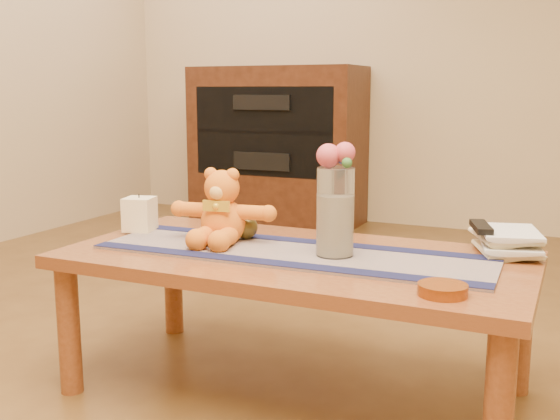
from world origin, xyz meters
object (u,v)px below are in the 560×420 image
at_px(amber_dish, 443,290).
at_px(tv_remote, 481,227).
at_px(teddy_bear, 223,207).
at_px(bronze_ball, 246,227).
at_px(glass_vase, 335,212).
at_px(book_bottom, 479,250).
at_px(pillar_candle, 140,214).

bearing_deg(amber_dish, tv_remote, 87.00).
height_order(teddy_bear, bronze_ball, teddy_bear).
bearing_deg(glass_vase, tv_remote, 30.01).
height_order(book_bottom, tv_remote, tv_remote).
bearing_deg(pillar_candle, book_bottom, 9.08).
bearing_deg(book_bottom, glass_vase, -169.26).
relative_size(glass_vase, bronze_ball, 3.34).
distance_m(glass_vase, tv_remote, 0.45).
bearing_deg(bronze_ball, book_bottom, 11.29).
relative_size(teddy_bear, tv_remote, 2.07).
distance_m(bronze_ball, book_bottom, 0.74).
distance_m(teddy_bear, pillar_candle, 0.35).
distance_m(bronze_ball, amber_dish, 0.77).
bearing_deg(book_bottom, teddy_bear, 174.25).
bearing_deg(teddy_bear, book_bottom, 6.65).
distance_m(pillar_candle, glass_vase, 0.74).
bearing_deg(bronze_ball, teddy_bear, -130.78).
relative_size(book_bottom, amber_dish, 1.85).
xyz_separation_m(bronze_ball, book_bottom, (0.72, 0.14, -0.04)).
relative_size(bronze_ball, amber_dish, 0.64).
bearing_deg(pillar_candle, amber_dish, -14.58).
distance_m(book_bottom, tv_remote, 0.08).
height_order(teddy_bear, tv_remote, teddy_bear).
bearing_deg(tv_remote, pillar_candle, 171.06).
bearing_deg(teddy_bear, tv_remote, 5.94).
relative_size(glass_vase, tv_remote, 1.62).
bearing_deg(pillar_candle, teddy_bear, -4.19).
bearing_deg(amber_dish, bronze_ball, 155.44).
xyz_separation_m(book_bottom, amber_dish, (-0.02, -0.46, 0.00)).
bearing_deg(tv_remote, teddy_bear, 176.54).
xyz_separation_m(teddy_bear, pillar_candle, (-0.34, 0.03, -0.05)).
height_order(bronze_ball, tv_remote, tv_remote).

